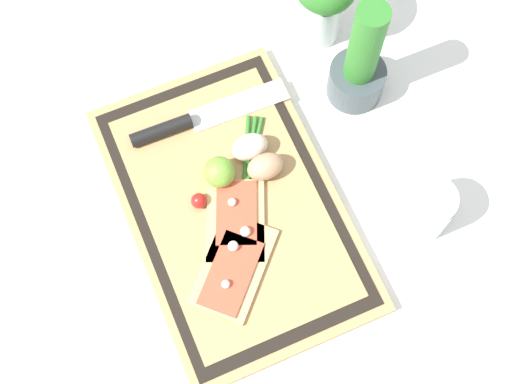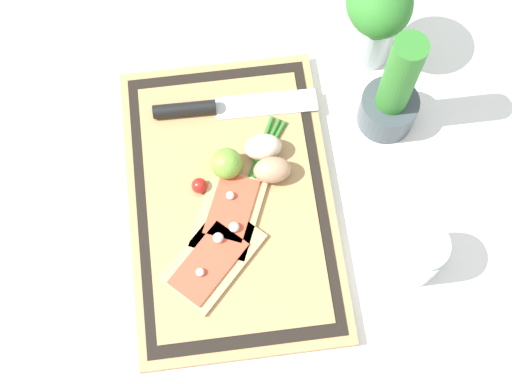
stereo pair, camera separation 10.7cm
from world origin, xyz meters
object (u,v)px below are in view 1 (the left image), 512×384
Objects in this scene: egg_brown at (265,167)px; cherry_tomato_red at (199,201)px; pizza_slice_far at (236,219)px; herb_pot at (360,67)px; knife at (184,123)px; pizza_slice_near at (233,268)px; egg_pink at (250,147)px; lime at (216,173)px; sauce_jar at (425,210)px.

egg_brown is 2.43× the size of cherry_tomato_red.
herb_pot is (-0.14, 0.27, 0.05)m from pizza_slice_far.
egg_brown is (-0.06, 0.07, 0.01)m from pizza_slice_far.
knife is 1.19× the size of herb_pot.
knife is at bearing 168.48° from cherry_tomato_red.
herb_pot is (-0.21, 0.30, 0.05)m from pizza_slice_near.
egg_pink is at bearing 42.32° from knife.
pizza_slice_near is 0.64× the size of knife.
egg_brown and egg_pink have the same top height.
lime is 0.28m from herb_pot.
lime reaches higher than pizza_slice_near.
sauce_jar is (0.04, 0.30, 0.01)m from pizza_slice_near.
knife is 0.14m from cherry_tomato_red.
lime is 0.05m from cherry_tomato_red.
herb_pot is at bearing 178.66° from sauce_jar.
pizza_slice_far is 0.70× the size of herb_pot.
lime reaches higher than pizza_slice_far.
egg_pink is at bearing 149.36° from pizza_slice_near.
lime is at bearing -103.47° from egg_brown.
egg_pink is at bearing 146.16° from pizza_slice_far.
sauce_jar is at bearing 63.65° from cherry_tomato_red.
egg_pink is 0.28m from sauce_jar.
pizza_slice_near is 0.19m from egg_pink.
knife is 0.11m from lime.
pizza_slice_near is 0.77× the size of herb_pot.
egg_brown is (-0.12, 0.11, 0.02)m from pizza_slice_near.
egg_pink is (-0.09, 0.06, 0.01)m from pizza_slice_far.
pizza_slice_far is 0.09m from egg_brown.
sauce_jar is (0.24, -0.01, -0.04)m from herb_pot.
pizza_slice_near is at bearing -30.64° from egg_pink.
egg_pink is 0.11m from cherry_tomato_red.
cherry_tomato_red is 0.25× the size of sauce_jar.
pizza_slice_far is at bearing 41.00° from cherry_tomato_red.
sauce_jar is at bearing 83.21° from pizza_slice_near.
herb_pot reaches higher than cherry_tomato_red.
herb_pot reaches higher than lime.
pizza_slice_near is at bearing -40.54° from egg_brown.
egg_pink is 0.61× the size of sauce_jar.
herb_pot is (0.04, 0.28, 0.05)m from knife.
lime is at bearing 166.99° from pizza_slice_near.
egg_pink is at bearing -134.82° from sauce_jar.
knife is 11.01× the size of cherry_tomato_red.
pizza_slice_near is at bearing -4.51° from knife.
sauce_jar is at bearing 45.18° from egg_pink.
pizza_slice_near is at bearing 3.72° from cherry_tomato_red.
lime is at bearing -179.58° from pizza_slice_far.
herb_pot is (-0.08, 0.20, 0.04)m from egg_brown.
pizza_slice_near is 1.09× the size of pizza_slice_far.
lime is (-0.14, 0.03, 0.02)m from pizza_slice_near.
sauce_jar reaches higher than knife.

